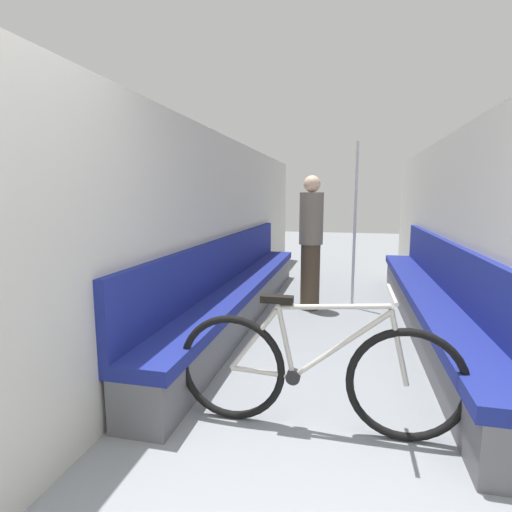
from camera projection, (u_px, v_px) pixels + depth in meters
The scene contains 7 objects.
wall_left at pixel (216, 229), 4.57m from camera, with size 0.10×9.55×2.15m, color beige.
wall_right at pixel (464, 234), 3.99m from camera, with size 0.10×9.55×2.15m, color beige.
bench_seat_row_left at pixel (240, 292), 4.79m from camera, with size 0.44×5.04×0.98m.
bench_seat_row_right at pixel (430, 302), 4.31m from camera, with size 0.44×5.04×0.98m.
bicycle at pixel (314, 373), 2.47m from camera, with size 1.78×0.46×0.91m.
grab_pole_near at pixel (355, 229), 5.10m from camera, with size 0.08×0.08×2.13m.
passenger_standing at pixel (311, 241), 5.06m from camera, with size 0.30×0.30×1.71m.
Camera 1 is at (0.18, -1.17, 1.46)m, focal length 28.00 mm.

